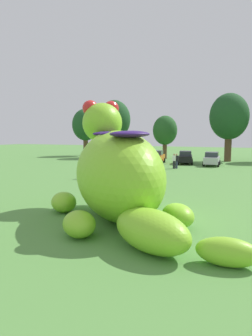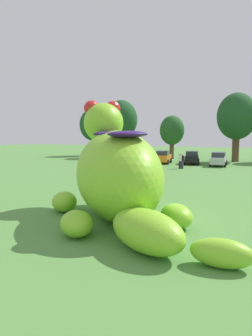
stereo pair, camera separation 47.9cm
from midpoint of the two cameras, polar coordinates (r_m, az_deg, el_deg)
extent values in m
plane|color=#568E42|center=(14.76, 5.64, -9.24)|extent=(160.00, 160.00, 0.00)
ellipsoid|color=#8CD12D|center=(14.19, -0.74, -1.33)|extent=(7.54, 7.97, 4.13)
ellipsoid|color=#8CD12D|center=(17.11, -3.41, 8.39)|extent=(3.21, 3.24, 2.18)
sphere|color=red|center=(17.36, -5.62, 11.04)|extent=(0.87, 0.87, 0.87)
sphere|color=red|center=(17.60, -1.71, 11.00)|extent=(0.87, 0.87, 0.87)
ellipsoid|color=navy|center=(15.67, -2.28, 6.36)|extent=(2.11, 2.07, 0.28)
ellipsoid|color=navy|center=(14.06, -0.75, 6.35)|extent=(2.11, 2.07, 0.28)
ellipsoid|color=navy|center=(12.30, 1.41, 6.34)|extent=(2.11, 2.07, 0.28)
ellipsoid|color=#8CD12D|center=(16.06, -10.56, -6.18)|extent=(2.10, 2.16, 1.01)
ellipsoid|color=#8CD12D|center=(17.04, 5.06, -5.37)|extent=(2.10, 2.16, 1.01)
ellipsoid|color=#8CD12D|center=(12.19, -8.07, -10.20)|extent=(2.10, 2.16, 1.01)
ellipsoid|color=#8CD12D|center=(13.35, 10.41, -8.76)|extent=(2.10, 2.16, 1.01)
ellipsoid|color=#8CD12D|center=(10.55, 5.17, -11.57)|extent=(3.68, 3.07, 1.44)
ellipsoid|color=#8CD12D|center=(9.92, 18.77, -14.81)|extent=(1.92, 0.94, 0.88)
cube|color=yellow|center=(42.78, 2.43, 2.05)|extent=(1.84, 4.16, 0.80)
cube|color=#2D333D|center=(42.60, 2.37, 2.97)|extent=(1.56, 2.02, 0.60)
cylinder|color=black|center=(44.30, 1.98, 1.68)|extent=(0.26, 0.65, 0.64)
cylinder|color=black|center=(43.72, 4.06, 1.60)|extent=(0.26, 0.65, 0.64)
cylinder|color=black|center=(41.95, 0.73, 1.42)|extent=(0.26, 0.65, 0.64)
cylinder|color=black|center=(41.34, 2.92, 1.33)|extent=(0.26, 0.65, 0.64)
cube|color=orange|center=(41.40, 7.25, 1.85)|extent=(2.26, 4.30, 0.80)
cube|color=#2D333D|center=(41.21, 7.23, 2.81)|extent=(1.76, 2.16, 0.60)
cylinder|color=black|center=(42.83, 6.41, 1.48)|extent=(0.33, 0.67, 0.64)
cylinder|color=black|center=(42.56, 8.66, 1.41)|extent=(0.33, 0.67, 0.64)
cylinder|color=black|center=(40.34, 5.75, 1.18)|extent=(0.33, 0.67, 0.64)
cylinder|color=black|center=(40.05, 8.14, 1.11)|extent=(0.33, 0.67, 0.64)
cube|color=black|center=(41.17, 12.51, 1.73)|extent=(2.49, 4.36, 0.80)
cube|color=#2D333D|center=(40.97, 12.53, 2.69)|extent=(1.86, 2.23, 0.60)
cylinder|color=black|center=(42.49, 11.38, 1.35)|extent=(0.36, 0.68, 0.64)
cylinder|color=black|center=(42.47, 13.67, 1.30)|extent=(0.36, 0.68, 0.64)
cylinder|color=black|center=(39.96, 11.25, 1.04)|extent=(0.36, 0.68, 0.64)
cylinder|color=black|center=(39.94, 13.69, 0.98)|extent=(0.36, 0.68, 0.64)
cube|color=#B7BABF|center=(39.45, 17.20, 1.39)|extent=(1.93, 4.19, 0.80)
cube|color=#2D333D|center=(39.25, 17.22, 2.39)|extent=(1.61, 2.05, 0.60)
cylinder|color=black|center=(40.82, 16.14, 1.02)|extent=(0.28, 0.65, 0.64)
cylinder|color=black|center=(40.69, 18.52, 0.93)|extent=(0.28, 0.65, 0.64)
cylinder|color=black|center=(38.30, 15.76, 0.70)|extent=(0.28, 0.65, 0.64)
cylinder|color=black|center=(38.16, 18.30, 0.59)|extent=(0.28, 0.65, 0.64)
cylinder|color=brown|center=(56.13, -5.92, 3.84)|extent=(0.85, 0.85, 2.97)
ellipsoid|color=#1E4C23|center=(56.10, -5.97, 8.02)|extent=(4.75, 4.75, 5.70)
cylinder|color=brown|center=(51.89, -0.59, 3.88)|extent=(0.96, 0.96, 3.37)
ellipsoid|color=#1E4C23|center=(51.89, -0.60, 9.01)|extent=(5.39, 5.39, 6.46)
cylinder|color=brown|center=(49.16, 8.79, 3.10)|extent=(0.69, 0.69, 2.40)
ellipsoid|color=#235623|center=(49.08, 8.86, 6.97)|extent=(3.84, 3.84, 4.61)
cylinder|color=brown|center=(46.30, 20.02, 3.22)|extent=(0.98, 0.98, 3.41)
ellipsoid|color=#1E4C23|center=(46.31, 20.24, 9.05)|extent=(5.46, 5.46, 6.55)
cylinder|color=#2D334C|center=(35.50, 10.84, 0.58)|extent=(0.26, 0.26, 0.88)
cube|color=black|center=(35.43, 10.87, 1.77)|extent=(0.38, 0.22, 0.60)
sphere|color=tan|center=(35.40, 10.88, 2.45)|extent=(0.22, 0.22, 0.22)
cylinder|color=#2D334C|center=(31.42, 3.71, -0.06)|extent=(0.26, 0.26, 0.88)
cube|color=#338C4C|center=(31.35, 3.72, 1.29)|extent=(0.38, 0.22, 0.60)
sphere|color=beige|center=(31.31, 3.73, 2.05)|extent=(0.22, 0.22, 0.22)
cylinder|color=black|center=(35.38, 10.38, 0.57)|extent=(0.26, 0.26, 0.88)
cube|color=white|center=(35.31, 10.41, 1.77)|extent=(0.38, 0.22, 0.60)
sphere|color=#9E7051|center=(35.28, 10.42, 2.45)|extent=(0.22, 0.22, 0.22)
cylinder|color=black|center=(27.50, -5.53, -1.00)|extent=(0.26, 0.26, 0.88)
cube|color=black|center=(27.42, -5.54, 0.53)|extent=(0.38, 0.22, 0.60)
sphere|color=#9E7051|center=(27.38, -5.55, 1.41)|extent=(0.22, 0.22, 0.22)
camera|label=1|loc=(0.24, -89.09, 0.10)|focal=32.68mm
camera|label=2|loc=(0.24, 90.91, -0.10)|focal=32.68mm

